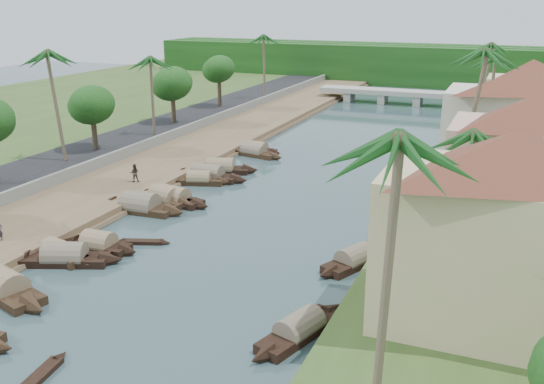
% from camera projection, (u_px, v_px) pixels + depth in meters
% --- Properties ---
extents(ground, '(220.00, 220.00, 0.00)m').
position_uv_depth(ground, '(195.00, 269.00, 40.76)').
color(ground, '#32484C').
rests_on(ground, ground).
extents(left_bank, '(10.00, 180.00, 0.80)m').
position_uv_depth(left_bank, '(155.00, 167.00, 64.04)').
color(left_bank, brown).
rests_on(left_bank, ground).
extents(right_bank, '(16.00, 180.00, 1.20)m').
position_uv_depth(right_bank, '(507.00, 206.00, 51.36)').
color(right_bank, '#324A1D').
rests_on(right_bank, ground).
extents(road, '(8.00, 180.00, 1.40)m').
position_uv_depth(road, '(89.00, 156.00, 67.01)').
color(road, black).
rests_on(road, ground).
extents(retaining_wall, '(0.40, 180.00, 1.10)m').
position_uv_depth(retaining_wall, '(121.00, 154.00, 65.26)').
color(retaining_wall, slate).
rests_on(retaining_wall, left_bank).
extents(treeline, '(120.00, 14.00, 8.00)m').
position_uv_depth(treeline, '(427.00, 65.00, 127.69)').
color(treeline, '#143D10').
rests_on(treeline, ground).
extents(bridge, '(28.00, 4.00, 2.40)m').
position_uv_depth(bridge, '(401.00, 94.00, 103.70)').
color(bridge, '#9A9A90').
rests_on(bridge, ground).
extents(building_near, '(14.85, 14.85, 10.20)m').
position_uv_depth(building_near, '(505.00, 229.00, 30.20)').
color(building_near, '#CBAF88').
rests_on(building_near, right_bank).
extents(building_mid, '(14.11, 14.11, 9.70)m').
position_uv_depth(building_mid, '(528.00, 160.00, 44.02)').
color(building_mid, '#D0AD93').
rests_on(building_mid, right_bank).
extents(building_far, '(15.59, 15.59, 10.20)m').
position_uv_depth(building_far, '(517.00, 121.00, 56.65)').
color(building_far, beige).
rests_on(building_far, right_bank).
extents(building_distant, '(12.62, 12.62, 9.20)m').
position_uv_depth(building_distant, '(529.00, 97.00, 74.07)').
color(building_distant, '#CBAF88').
rests_on(building_distant, right_bank).
extents(sampan_2, '(9.57, 4.62, 2.45)m').
position_uv_depth(sampan_2, '(3.00, 287.00, 37.20)').
color(sampan_2, black).
rests_on(sampan_2, ground).
extents(sampan_3, '(8.27, 4.51, 2.21)m').
position_uv_depth(sampan_3, '(65.00, 258.00, 41.43)').
color(sampan_3, black).
rests_on(sampan_3, ground).
extents(sampan_4, '(6.79, 2.90, 1.93)m').
position_uv_depth(sampan_4, '(59.00, 253.00, 42.21)').
color(sampan_4, black).
rests_on(sampan_4, ground).
extents(sampan_5, '(6.53, 1.94, 2.10)m').
position_uv_depth(sampan_5, '(99.00, 245.00, 43.61)').
color(sampan_5, black).
rests_on(sampan_5, ground).
extents(sampan_6, '(8.69, 2.46, 2.53)m').
position_uv_depth(sampan_6, '(140.00, 207.00, 51.64)').
color(sampan_6, black).
rests_on(sampan_6, ground).
extents(sampan_7, '(8.38, 3.17, 2.19)m').
position_uv_depth(sampan_7, '(173.00, 198.00, 53.86)').
color(sampan_7, black).
rests_on(sampan_7, ground).
extents(sampan_8, '(7.41, 3.39, 2.23)m').
position_uv_depth(sampan_8, '(165.00, 198.00, 53.79)').
color(sampan_8, black).
rests_on(sampan_8, ground).
extents(sampan_9, '(9.01, 2.04, 2.26)m').
position_uv_depth(sampan_9, '(207.00, 175.00, 60.77)').
color(sampan_9, black).
rests_on(sampan_9, ground).
extents(sampan_10, '(6.65, 3.29, 1.86)m').
position_uv_depth(sampan_10, '(199.00, 180.00, 59.20)').
color(sampan_10, black).
rests_on(sampan_10, ground).
extents(sampan_11, '(8.26, 4.44, 2.32)m').
position_uv_depth(sampan_11, '(220.00, 169.00, 63.09)').
color(sampan_11, black).
rests_on(sampan_11, ground).
extents(sampan_12, '(8.29, 3.34, 1.98)m').
position_uv_depth(sampan_12, '(254.00, 152.00, 69.93)').
color(sampan_12, black).
rests_on(sampan_12, ground).
extents(sampan_13, '(6.73, 2.53, 1.86)m').
position_uv_depth(sampan_13, '(257.00, 149.00, 71.37)').
color(sampan_13, black).
rests_on(sampan_13, ground).
extents(sampan_14, '(3.85, 7.99, 1.96)m').
position_uv_depth(sampan_14, '(299.00, 330.00, 32.46)').
color(sampan_14, black).
rests_on(sampan_14, ground).
extents(sampan_15, '(4.32, 7.24, 1.98)m').
position_uv_depth(sampan_15, '(354.00, 260.00, 41.13)').
color(sampan_15, black).
rests_on(sampan_15, ground).
extents(sampan_16, '(2.77, 7.79, 1.91)m').
position_uv_depth(sampan_16, '(413.00, 178.00, 59.85)').
color(sampan_16, black).
rests_on(sampan_16, ground).
extents(canoe_0, '(1.38, 5.45, 0.72)m').
position_uv_depth(canoe_0, '(34.00, 382.00, 28.54)').
color(canoe_0, black).
rests_on(canoe_0, ground).
extents(canoe_1, '(4.25, 2.09, 0.69)m').
position_uv_depth(canoe_1, '(143.00, 242.00, 44.90)').
color(canoe_1, black).
rests_on(canoe_1, ground).
extents(canoe_2, '(5.31, 2.32, 0.77)m').
position_uv_depth(canoe_2, '(205.00, 177.00, 61.31)').
color(canoe_2, black).
rests_on(canoe_2, ground).
extents(palm_0, '(3.20, 3.20, 13.12)m').
position_uv_depth(palm_0, '(392.00, 146.00, 21.06)').
color(palm_0, brown).
rests_on(palm_0, ground).
extents(palm_1, '(3.20, 3.20, 9.76)m').
position_uv_depth(palm_1, '(464.00, 136.00, 37.57)').
color(palm_1, brown).
rests_on(palm_1, ground).
extents(palm_2, '(3.20, 3.20, 13.75)m').
position_uv_depth(palm_2, '(472.00, 54.00, 48.38)').
color(palm_2, brown).
rests_on(palm_2, ground).
extents(palm_3, '(3.20, 3.20, 11.64)m').
position_uv_depth(palm_3, '(495.00, 60.00, 65.41)').
color(palm_3, brown).
rests_on(palm_3, ground).
extents(palm_5, '(3.20, 3.20, 12.46)m').
position_uv_depth(palm_5, '(53.00, 55.00, 59.41)').
color(palm_5, brown).
rests_on(palm_5, ground).
extents(palm_6, '(3.20, 3.20, 10.78)m').
position_uv_depth(palm_6, '(150.00, 60.00, 71.45)').
color(palm_6, brown).
rests_on(palm_6, ground).
extents(palm_7, '(3.20, 3.20, 11.85)m').
position_uv_depth(palm_7, '(486.00, 46.00, 81.19)').
color(palm_7, brown).
rests_on(palm_7, ground).
extents(palm_8, '(3.20, 3.20, 11.72)m').
position_uv_depth(palm_8, '(264.00, 38.00, 98.06)').
color(palm_8, brown).
rests_on(palm_8, ground).
extents(tree_3, '(4.80, 4.80, 6.91)m').
position_uv_depth(tree_3, '(92.00, 106.00, 65.73)').
color(tree_3, '#4B3D2B').
rests_on(tree_3, ground).
extents(tree_4, '(5.15, 5.15, 7.27)m').
position_uv_depth(tree_4, '(172.00, 84.00, 80.37)').
color(tree_4, '#4B3D2B').
rests_on(tree_4, ground).
extents(tree_5, '(4.59, 4.59, 7.58)m').
position_uv_depth(tree_5, '(219.00, 70.00, 92.23)').
color(tree_5, '#4B3D2B').
rests_on(tree_5, ground).
extents(person_far, '(1.06, 0.99, 1.73)m').
position_uv_depth(person_far, '(134.00, 173.00, 57.11)').
color(person_far, '#373026').
rests_on(person_far, left_bank).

